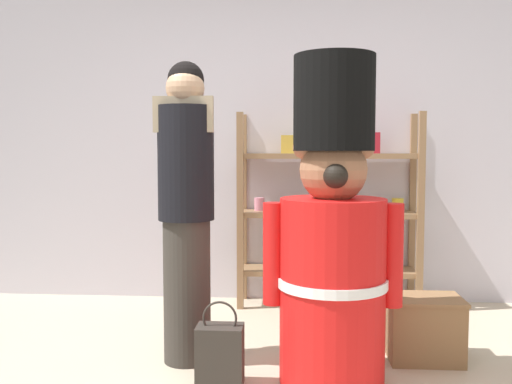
# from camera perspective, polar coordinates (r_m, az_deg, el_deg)

# --- Properties ---
(back_wall) EXTENTS (6.40, 0.12, 2.60)m
(back_wall) POSITION_cam_1_polar(r_m,az_deg,el_deg) (4.58, 2.64, 5.18)
(back_wall) COLOR silver
(back_wall) RESTS_ON ground_plane
(merchandise_shelf) EXTENTS (1.41, 0.35, 1.52)m
(merchandise_shelf) POSITION_cam_1_polar(r_m,az_deg,el_deg) (4.39, 7.55, -1.78)
(merchandise_shelf) COLOR #93704C
(merchandise_shelf) RESTS_ON ground_plane
(teddy_bear_guard) EXTENTS (0.73, 0.57, 1.71)m
(teddy_bear_guard) POSITION_cam_1_polar(r_m,az_deg,el_deg) (2.92, 7.91, -5.23)
(teddy_bear_guard) COLOR red
(teddy_bear_guard) RESTS_ON ground_plane
(person_shopper) EXTENTS (0.34, 0.32, 1.73)m
(person_shopper) POSITION_cam_1_polar(r_m,az_deg,el_deg) (3.20, -7.19, -1.33)
(person_shopper) COLOR #38332D
(person_shopper) RESTS_ON ground_plane
(shopping_bag) EXTENTS (0.24, 0.16, 0.45)m
(shopping_bag) POSITION_cam_1_polar(r_m,az_deg,el_deg) (3.00, -3.73, -16.38)
(shopping_bag) COLOR #332D28
(shopping_bag) RESTS_ON ground_plane
(display_crate) EXTENTS (0.43, 0.32, 0.37)m
(display_crate) POSITION_cam_1_polar(r_m,az_deg,el_deg) (3.48, 16.93, -13.28)
(display_crate) COLOR olive
(display_crate) RESTS_ON ground_plane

